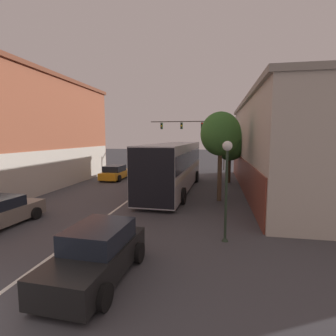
{
  "coord_description": "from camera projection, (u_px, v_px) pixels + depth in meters",
  "views": [
    {
      "loc": [
        5.43,
        -3.86,
        4.03
      ],
      "look_at": [
        2.08,
        14.34,
        1.82
      ],
      "focal_mm": 28.0,
      "sensor_mm": 36.0,
      "label": 1
    }
  ],
  "objects": [
    {
      "name": "street_lamp",
      "position": [
        227.0,
        176.0,
        9.86
      ],
      "size": [
        0.37,
        0.37,
        3.88
      ],
      "color": "#233323",
      "rests_on": "ground_plane"
    },
    {
      "name": "bus",
      "position": [
        174.0,
        164.0,
        19.64
      ],
      "size": [
        3.2,
        12.68,
        3.53
      ],
      "rotation": [
        0.0,
        0.0,
        1.54
      ],
      "color": "#B7B7BC",
      "rests_on": "ground_plane"
    },
    {
      "name": "street_tree_near",
      "position": [
        221.0,
        134.0,
        16.13
      ],
      "size": [
        2.46,
        2.22,
        5.57
      ],
      "color": "brown",
      "rests_on": "ground_plane"
    },
    {
      "name": "hatchback_foreground",
      "position": [
        97.0,
        254.0,
        7.47
      ],
      "size": [
        2.06,
        3.96,
        1.49
      ],
      "rotation": [
        0.0,
        0.0,
        1.52
      ],
      "color": "black",
      "rests_on": "ground_plane"
    },
    {
      "name": "street_tree_far",
      "position": [
        230.0,
        144.0,
        22.71
      ],
      "size": [
        2.64,
        2.38,
        4.86
      ],
      "color": "#3D2D1E",
      "rests_on": "ground_plane"
    },
    {
      "name": "parked_car_left_near",
      "position": [
        115.0,
        173.0,
        24.82
      ],
      "size": [
        2.02,
        4.08,
        1.34
      ],
      "rotation": [
        0.0,
        0.0,
        1.55
      ],
      "color": "orange",
      "rests_on": "ground_plane"
    },
    {
      "name": "building_right_storefront",
      "position": [
        313.0,
        144.0,
        19.02
      ],
      "size": [
        10.16,
        19.99,
        6.76
      ],
      "color": "beige",
      "rests_on": "ground_plane"
    },
    {
      "name": "traffic_signal_gantry",
      "position": [
        199.0,
        132.0,
        32.03
      ],
      "size": [
        9.23,
        0.36,
        6.2
      ],
      "color": "#514C47",
      "rests_on": "ground_plane"
    },
    {
      "name": "lane_center_line",
      "position": [
        147.0,
        187.0,
        21.15
      ],
      "size": [
        0.14,
        44.63,
        0.01
      ],
      "color": "silver",
      "rests_on": "ground_plane"
    }
  ]
}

